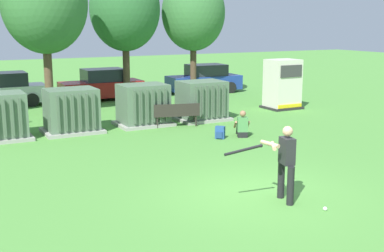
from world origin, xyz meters
name	(u,v)px	position (x,y,z in m)	size (l,w,h in m)	color
ground_plane	(256,195)	(0.00, 0.00, 0.00)	(96.00, 96.00, 0.00)	#51933D
transformer_mid_west	(71,111)	(-2.06, 8.85, 0.79)	(2.10, 1.70, 1.62)	#9E9B93
transformer_mid_east	(143,105)	(0.78, 8.86, 0.79)	(2.10, 1.70, 1.62)	#9E9B93
transformer_east	(202,101)	(3.33, 8.74, 0.79)	(2.10, 1.70, 1.62)	#9E9B93
generator_enclosure	(282,84)	(8.06, 9.49, 1.14)	(1.60, 1.40, 2.30)	#262626
park_bench	(176,113)	(1.77, 7.92, 0.54)	(1.84, 0.82, 0.92)	#2D2823
batter	(284,160)	(0.28, -0.67, 0.98)	(1.61, 0.76, 1.74)	black
sports_ball	(325,209)	(0.73, -1.56, 0.04)	(0.09, 0.09, 0.09)	white
seated_spectator	(242,126)	(3.09, 5.32, 0.38)	(0.66, 0.79, 0.96)	black
backpack	(220,133)	(2.23, 5.40, 0.21)	(0.38, 0.38, 0.44)	#264C8C
tree_center_left	(44,3)	(-1.94, 13.09, 4.78)	(3.65, 3.65, 6.97)	brown
tree_center_right	(125,10)	(2.40, 15.05, 4.61)	(3.52, 3.52, 6.72)	#4C3828
tree_right	(193,13)	(6.28, 15.09, 4.46)	(3.40, 3.40, 6.50)	#4C3828
parked_car_leftmost	(2,91)	(-3.53, 16.35, 0.75)	(4.22, 1.95, 1.62)	silver
parked_car_left_of_center	(102,85)	(1.38, 16.03, 0.75)	(4.20, 1.92, 1.62)	maroon
parked_car_right_of_center	(204,79)	(7.48, 16.00, 0.75)	(4.28, 2.08, 1.62)	navy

